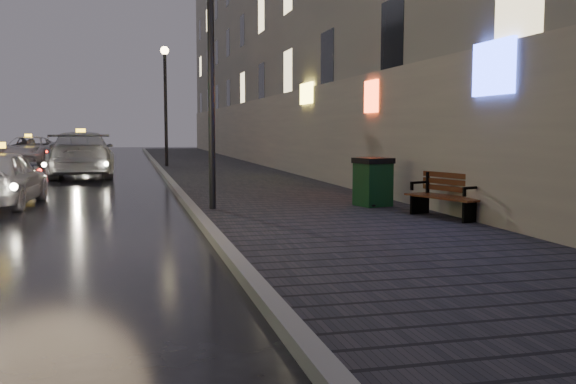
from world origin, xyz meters
name	(u,v)px	position (x,y,z in m)	size (l,w,h in m)	color
ground	(114,293)	(0.00, 0.00, 0.00)	(120.00, 120.00, 0.00)	black
sidewalk	(215,168)	(3.90, 21.00, 0.07)	(4.60, 58.00, 0.15)	black
curb	(160,169)	(1.50, 21.00, 0.07)	(0.20, 58.00, 0.15)	slate
building_near	(267,35)	(7.10, 25.00, 6.50)	(1.80, 50.00, 13.00)	#605B54
lamp_near	(211,44)	(1.85, 6.00, 3.49)	(0.36, 0.36, 5.28)	black
lamp_far	(165,91)	(1.85, 22.00, 3.49)	(0.36, 0.36, 5.28)	black
bench	(447,195)	(5.91, 3.62, 0.56)	(1.00, 1.71, 0.83)	black
trash_bin	(373,182)	(5.25, 5.68, 0.67)	(0.81, 0.81, 1.03)	black
taxi_mid	(81,154)	(-1.54, 18.40, 0.84)	(2.35, 5.79, 1.68)	silver
taxi_far	(29,150)	(-4.87, 28.86, 0.71)	(2.35, 5.10, 1.42)	silver
car_far	(87,144)	(-2.68, 41.76, 0.76)	(1.80, 4.48, 1.52)	#A7A7AF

